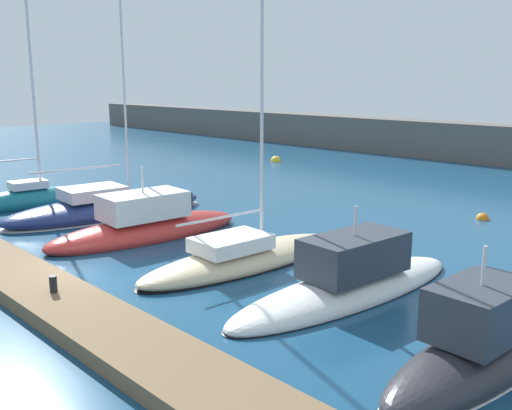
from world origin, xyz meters
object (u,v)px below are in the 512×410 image
object	(u,v)px
motorboat_red_third	(147,226)
mooring_buoy_yellow	(276,161)
sailboat_sand_fourth	(245,256)
mooring_buoy_orange	(482,219)
dock_bollard	(53,284)
sailboat_navy_second	(106,208)
motorboat_charcoal_sixth	(482,348)
sailboat_teal_nearest	(32,198)
motorboat_white_fifth	(350,283)

from	to	relation	value
motorboat_red_third	mooring_buoy_yellow	distance (m)	21.77
sailboat_sand_fourth	mooring_buoy_orange	xyz separation A→B (m)	(2.43, 11.70, -0.30)
dock_bollard	sailboat_navy_second	bearing A→B (deg)	143.17
motorboat_charcoal_sixth	mooring_buoy_orange	size ratio (longest dim) A/B	12.19
sailboat_teal_nearest	dock_bollard	world-z (taller)	sailboat_teal_nearest
motorboat_white_fifth	sailboat_navy_second	bearing A→B (deg)	94.05
motorboat_white_fifth	motorboat_charcoal_sixth	world-z (taller)	motorboat_charcoal_sixth
sailboat_sand_fourth	dock_bollard	distance (m)	6.17
sailboat_navy_second	motorboat_charcoal_sixth	world-z (taller)	sailboat_navy_second
sailboat_sand_fourth	motorboat_white_fifth	bearing A→B (deg)	-82.59
mooring_buoy_yellow	mooring_buoy_orange	world-z (taller)	mooring_buoy_yellow
sailboat_sand_fourth	sailboat_navy_second	bearing A→B (deg)	91.02
mooring_buoy_orange	motorboat_charcoal_sixth	bearing A→B (deg)	-64.49
mooring_buoy_yellow	mooring_buoy_orange	size ratio (longest dim) A/B	1.44
sailboat_teal_nearest	motorboat_charcoal_sixth	size ratio (longest dim) A/B	1.54
sailboat_navy_second	mooring_buoy_orange	distance (m)	16.43
motorboat_red_third	motorboat_charcoal_sixth	bearing A→B (deg)	-89.04
motorboat_white_fifth	sailboat_teal_nearest	bearing A→B (deg)	99.02
sailboat_teal_nearest	sailboat_sand_fourth	distance (m)	13.63
sailboat_teal_nearest	mooring_buoy_orange	world-z (taller)	sailboat_teal_nearest
motorboat_charcoal_sixth	motorboat_red_third	bearing A→B (deg)	89.18
sailboat_sand_fourth	mooring_buoy_yellow	size ratio (longest dim) A/B	21.62
sailboat_navy_second	motorboat_red_third	distance (m)	4.29
mooring_buoy_orange	dock_bollard	xyz separation A→B (m)	(-3.30, -17.80, 0.62)
sailboat_teal_nearest	mooring_buoy_yellow	distance (m)	19.68
motorboat_white_fifth	motorboat_charcoal_sixth	xyz separation A→B (m)	(4.52, -1.43, 0.09)
sailboat_sand_fourth	mooring_buoy_orange	bearing A→B (deg)	-9.17
motorboat_red_third	motorboat_charcoal_sixth	world-z (taller)	motorboat_red_third
motorboat_white_fifth	mooring_buoy_yellow	bearing A→B (deg)	52.64
motorboat_white_fifth	mooring_buoy_orange	size ratio (longest dim) A/B	15.98
mooring_buoy_orange	dock_bollard	world-z (taller)	dock_bollard
dock_bollard	motorboat_white_fifth	bearing A→B (deg)	52.82
sailboat_teal_nearest	motorboat_white_fifth	bearing A→B (deg)	-79.36
motorboat_red_third	mooring_buoy_orange	xyz separation A→B (m)	(7.54, 12.12, -0.43)
sailboat_navy_second	dock_bollard	size ratio (longest dim) A/B	32.77
sailboat_navy_second	dock_bollard	bearing A→B (deg)	-122.33
sailboat_navy_second	dock_bollard	world-z (taller)	sailboat_navy_second
sailboat_navy_second	motorboat_white_fifth	world-z (taller)	sailboat_navy_second
sailboat_navy_second	motorboat_red_third	world-z (taller)	sailboat_navy_second
motorboat_red_third	sailboat_sand_fourth	xyz separation A→B (m)	(5.10, 0.42, -0.14)
dock_bollard	mooring_buoy_yellow	bearing A→B (deg)	122.72
motorboat_white_fifth	dock_bollard	distance (m)	8.08
sailboat_teal_nearest	sailboat_sand_fourth	xyz separation A→B (m)	(13.57, 1.30, -0.10)
sailboat_teal_nearest	mooring_buoy_yellow	xyz separation A→B (m)	(-2.88, 19.46, -0.40)
sailboat_sand_fourth	dock_bollard	size ratio (longest dim) A/B	39.37
sailboat_sand_fourth	dock_bollard	xyz separation A→B (m)	(-0.86, -6.10, 0.32)
sailboat_teal_nearest	mooring_buoy_orange	xyz separation A→B (m)	(16.00, 13.00, -0.40)
dock_bollard	mooring_buoy_orange	bearing A→B (deg)	79.50
sailboat_teal_nearest	dock_bollard	size ratio (longest dim) A/B	23.73
motorboat_charcoal_sixth	mooring_buoy_yellow	xyz separation A→B (m)	(-24.98, 19.25, -0.41)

